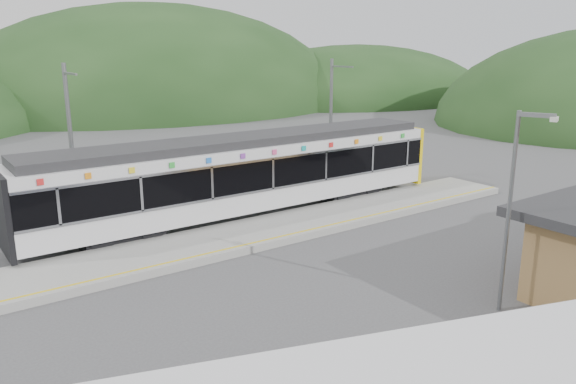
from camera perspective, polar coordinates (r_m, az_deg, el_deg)
ground at (r=21.57m, az=4.52°, el=-6.18°), size 120.00×120.00×0.00m
hills at (r=29.26m, az=7.16°, el=-0.67°), size 146.00×149.00×26.00m
platform at (r=23.99m, az=-0.55°, el=-3.59°), size 26.00×3.20×0.30m
yellow_line at (r=22.94m, az=1.32°, el=-4.05°), size 26.00×0.10×0.01m
train at (r=25.59m, az=-4.31°, el=1.97°), size 20.44×3.01×3.74m
catenary_mast_west at (r=25.01m, az=-21.12°, el=4.44°), size 0.18×1.80×7.00m
catenary_mast_east at (r=31.49m, az=4.41°, el=7.26°), size 0.18×1.80×7.00m
lamp_post at (r=16.99m, az=22.01°, el=-0.40°), size 0.49×1.10×5.94m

